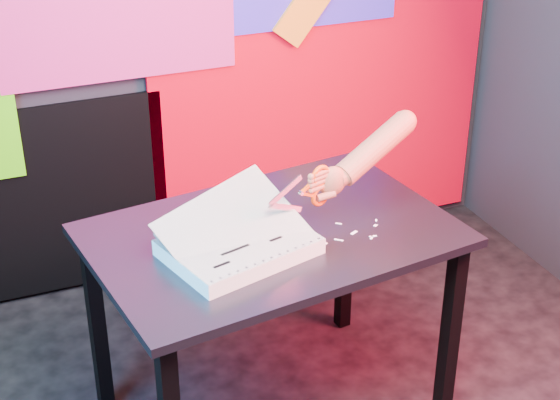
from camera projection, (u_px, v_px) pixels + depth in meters
name	position (u px, v px, depth m)	size (l,w,h in m)	color
room	(338.00, 97.00, 2.15)	(3.01, 3.01, 2.71)	black
backdrop	(196.00, 67.00, 3.55)	(2.88, 0.05, 2.08)	#C20014
work_table	(272.00, 257.00, 2.80)	(1.24, 0.91, 0.75)	black
printout_stack	(239.00, 246.00, 2.62)	(0.51, 0.42, 0.23)	#E7ECCE
scissors	(316.00, 187.00, 2.72)	(0.24, 0.08, 0.14)	silver
hand_forearm	(368.00, 153.00, 2.82)	(0.44, 0.18, 0.21)	#AE553A
paper_clippings	(350.00, 234.00, 2.74)	(0.25, 0.18, 0.00)	white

